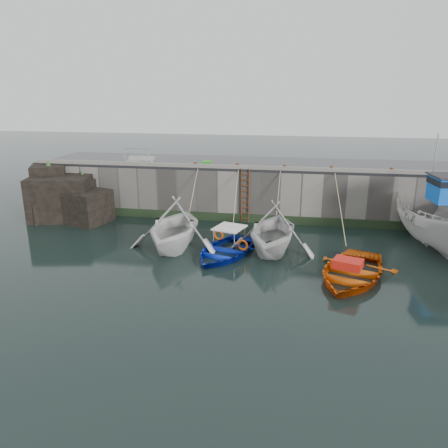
% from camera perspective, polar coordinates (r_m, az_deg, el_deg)
% --- Properties ---
extents(ground, '(120.00, 120.00, 0.00)m').
position_cam_1_polar(ground, '(16.50, 5.30, -10.17)').
color(ground, black).
rests_on(ground, ground).
extents(quay_back, '(30.00, 5.00, 3.00)m').
position_cam_1_polar(quay_back, '(27.81, 7.53, 4.51)').
color(quay_back, slate).
rests_on(quay_back, ground).
extents(road_back, '(30.00, 5.00, 0.16)m').
position_cam_1_polar(road_back, '(27.51, 7.66, 7.72)').
color(road_back, black).
rests_on(road_back, quay_back).
extents(kerb_back, '(30.00, 0.30, 0.20)m').
position_cam_1_polar(kerb_back, '(25.16, 7.44, 7.25)').
color(kerb_back, slate).
rests_on(kerb_back, road_back).
extents(algae_back, '(30.00, 0.08, 0.50)m').
position_cam_1_polar(algae_back, '(25.67, 7.16, 0.55)').
color(algae_back, black).
rests_on(algae_back, ground).
extents(rock_outcrop, '(5.85, 4.24, 3.41)m').
position_cam_1_polar(rock_outcrop, '(28.23, -20.06, 3.29)').
color(rock_outcrop, black).
rests_on(rock_outcrop, ground).
extents(ladder, '(0.51, 0.08, 3.20)m').
position_cam_1_polar(ladder, '(25.43, 2.76, 3.64)').
color(ladder, '#3F1E0F').
rests_on(ladder, ground).
extents(boat_near_white, '(4.64, 5.37, 2.82)m').
position_cam_1_polar(boat_near_white, '(22.04, -6.40, -2.95)').
color(boat_near_white, silver).
rests_on(boat_near_white, ground).
extents(boat_near_white_rope, '(0.04, 3.46, 3.10)m').
position_cam_1_polar(boat_near_white_rope, '(25.37, -4.14, -0.15)').
color(boat_near_white_rope, tan).
rests_on(boat_near_white_rope, ground).
extents(boat_near_blue, '(4.36, 5.20, 0.92)m').
position_cam_1_polar(boat_near_blue, '(20.90, 0.09, -3.99)').
color(boat_near_blue, '#0C26B4').
rests_on(boat_near_blue, ground).
extents(boat_near_blue_rope, '(0.04, 3.91, 3.10)m').
position_cam_1_polar(boat_near_blue_rope, '(24.59, 1.66, -0.68)').
color(boat_near_blue_rope, tan).
rests_on(boat_near_blue_rope, ground).
extents(boat_near_blacktrim, '(4.83, 5.49, 2.73)m').
position_cam_1_polar(boat_near_blacktrim, '(21.59, 6.31, -3.39)').
color(boat_near_blacktrim, silver).
rests_on(boat_near_blacktrim, ground).
extents(boat_near_blacktrim_rope, '(0.04, 3.24, 3.10)m').
position_cam_1_polar(boat_near_blacktrim_rope, '(24.86, 6.84, -0.60)').
color(boat_near_blacktrim_rope, tan).
rests_on(boat_near_blacktrim_rope, ground).
extents(boat_near_navy, '(5.05, 5.94, 1.04)m').
position_cam_1_polar(boat_near_navy, '(19.20, 16.22, -6.72)').
color(boat_near_navy, '#E1580B').
rests_on(boat_near_navy, ground).
extents(boat_near_navy_rope, '(0.04, 5.32, 3.10)m').
position_cam_1_polar(boat_near_navy_rope, '(23.67, 15.06, -2.02)').
color(boat_near_navy_rope, tan).
rests_on(boat_near_navy_rope, ground).
extents(boat_far_white, '(3.73, 7.57, 5.80)m').
position_cam_1_polar(boat_far_white, '(24.05, 26.04, 0.02)').
color(boat_far_white, silver).
rests_on(boat_far_white, ground).
extents(fish_crate, '(0.54, 0.44, 0.29)m').
position_cam_1_polar(fish_crate, '(26.32, -2.28, 7.92)').
color(fish_crate, green).
rests_on(fish_crate, road_back).
extents(railing, '(1.60, 1.05, 1.00)m').
position_cam_1_polar(railing, '(27.96, -10.83, 8.30)').
color(railing, '#A5A8AD').
rests_on(railing, road_back).
extents(bollard_a, '(0.18, 0.18, 0.28)m').
position_cam_1_polar(bollard_a, '(25.94, -3.74, 7.75)').
color(bollard_a, '#3F1E0F').
rests_on(bollard_a, road_back).
extents(bollard_b, '(0.18, 0.18, 0.28)m').
position_cam_1_polar(bollard_b, '(25.48, 1.79, 7.60)').
color(bollard_b, '#3F1E0F').
rests_on(bollard_b, road_back).
extents(bollard_c, '(0.18, 0.18, 0.28)m').
position_cam_1_polar(bollard_c, '(25.25, 7.91, 7.36)').
color(bollard_c, '#3F1E0F').
rests_on(bollard_c, road_back).
extents(bollard_d, '(0.18, 0.18, 0.28)m').
position_cam_1_polar(bollard_d, '(25.30, 13.85, 7.04)').
color(bollard_d, '#3F1E0F').
rests_on(bollard_d, road_back).
extents(bollard_e, '(0.18, 0.18, 0.28)m').
position_cam_1_polar(bollard_e, '(25.72, 21.01, 6.56)').
color(bollard_e, '#3F1E0F').
rests_on(bollard_e, road_back).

